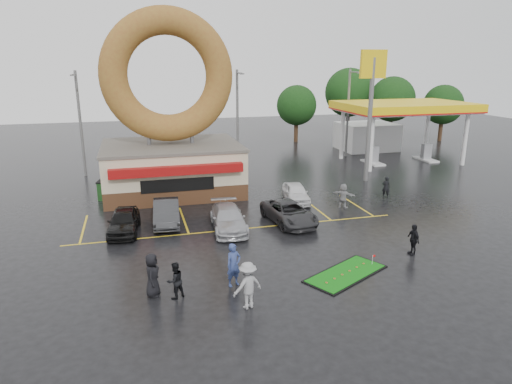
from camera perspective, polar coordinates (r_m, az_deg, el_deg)
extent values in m
plane|color=black|center=(24.34, -0.31, -7.38)|extent=(120.00, 120.00, 0.00)
cube|color=#472B19|center=(35.88, -10.33, 1.07)|extent=(10.00, 8.00, 1.20)
cube|color=beige|center=(35.48, -10.46, 3.80)|extent=(10.00, 8.00, 2.30)
cube|color=#59544C|center=(35.24, -10.57, 5.79)|extent=(10.20, 8.20, 0.20)
cube|color=maroon|center=(31.24, -9.79, 2.67)|extent=(9.00, 0.60, 0.60)
cylinder|color=slate|center=(35.04, -13.25, 6.74)|extent=(0.30, 0.30, 1.20)
cylinder|color=slate|center=(35.29, -8.02, 7.07)|extent=(0.30, 0.30, 1.20)
torus|color=brown|center=(34.74, -11.00, 14.09)|extent=(9.60, 2.00, 9.60)
cylinder|color=silver|center=(42.67, 14.21, 5.80)|extent=(0.40, 0.40, 5.00)
cylinder|color=silver|center=(48.33, 24.68, 5.97)|extent=(0.40, 0.40, 5.00)
cylinder|color=silver|center=(47.92, 10.73, 7.07)|extent=(0.40, 0.40, 5.00)
cylinder|color=silver|center=(53.02, 20.59, 7.16)|extent=(0.40, 0.40, 5.00)
cube|color=silver|center=(47.44, 18.02, 9.84)|extent=(12.00, 8.00, 0.50)
cube|color=yellow|center=(47.41, 18.05, 10.20)|extent=(12.30, 8.30, 0.70)
cube|color=#99999E|center=(46.50, 14.45, 4.57)|extent=(0.90, 0.60, 1.60)
cube|color=#99999E|center=(49.70, 20.51, 4.78)|extent=(0.90, 0.60, 1.60)
cube|color=silver|center=(53.86, 13.66, 6.77)|extent=(6.00, 5.00, 3.00)
cylinder|color=slate|center=(38.76, 14.01, 8.58)|extent=(0.36, 0.36, 10.00)
cube|color=yellow|center=(38.48, 14.47, 15.23)|extent=(2.20, 0.30, 2.20)
cylinder|color=slate|center=(42.15, -21.08, 7.86)|extent=(0.24, 0.24, 9.00)
cylinder|color=slate|center=(40.85, -21.80, 13.51)|extent=(0.12, 2.00, 0.12)
cube|color=slate|center=(39.86, -21.95, 13.39)|extent=(0.40, 0.18, 0.12)
cylinder|color=slate|center=(44.01, -2.33, 9.19)|extent=(0.24, 0.24, 9.00)
cylinder|color=slate|center=(42.75, -2.08, 14.65)|extent=(0.12, 2.00, 0.12)
cube|color=slate|center=(41.78, -1.76, 14.55)|extent=(0.40, 0.18, 0.12)
cylinder|color=slate|center=(49.00, 11.41, 9.58)|extent=(0.24, 0.24, 9.00)
cylinder|color=slate|center=(47.84, 12.23, 14.44)|extent=(0.12, 2.00, 0.12)
cube|color=slate|center=(46.96, 12.80, 14.33)|extent=(0.40, 0.18, 0.12)
cylinder|color=#332114|center=(61.14, 16.40, 7.56)|extent=(0.50, 0.50, 2.88)
sphere|color=black|center=(60.75, 16.68, 11.06)|extent=(5.60, 5.60, 5.60)
cylinder|color=#332114|center=(62.89, 22.05, 7.10)|extent=(0.50, 0.50, 2.52)
sphere|color=black|center=(62.54, 22.36, 10.07)|extent=(4.90, 4.90, 4.90)
cylinder|color=#332114|center=(62.66, 11.35, 8.24)|extent=(0.50, 0.50, 3.24)
sphere|color=black|center=(62.26, 11.57, 12.10)|extent=(6.30, 6.30, 6.30)
cylinder|color=#332114|center=(57.74, 5.02, 7.50)|extent=(0.50, 0.50, 2.52)
sphere|color=black|center=(57.36, 5.10, 10.75)|extent=(4.90, 4.90, 4.90)
imported|color=black|center=(27.71, -16.20, -3.52)|extent=(2.09, 4.31, 1.42)
imported|color=#2D2E30|center=(28.64, -11.14, -2.50)|extent=(1.84, 4.50, 1.45)
imported|color=#AFAFB5|center=(27.18, -3.49, -3.33)|extent=(2.26, 4.83, 1.36)
imported|color=#2F2F32|center=(28.29, 4.14, -2.60)|extent=(2.77, 5.03, 1.33)
imported|color=silver|center=(32.66, 4.99, -0.09)|extent=(2.08, 4.07, 1.33)
imported|color=navy|center=(20.46, -2.81, -9.08)|extent=(0.84, 0.70, 1.97)
imported|color=black|center=(19.78, -10.08, -10.83)|extent=(0.98, 0.91, 1.61)
imported|color=gray|center=(18.70, -1.04, -11.58)|extent=(1.45, 1.10, 1.98)
imported|color=black|center=(20.08, -12.83, -10.08)|extent=(0.81, 1.05, 1.91)
imported|color=black|center=(24.99, 19.06, -5.62)|extent=(0.43, 0.98, 1.65)
imported|color=#97989A|center=(31.71, 10.86, -0.46)|extent=(1.44, 1.49, 1.69)
imported|color=black|center=(34.81, 15.94, 0.59)|extent=(0.69, 0.62, 1.60)
cube|color=#1B451A|center=(34.86, -17.56, 0.23)|extent=(2.02, 1.57, 1.30)
cube|color=black|center=(22.22, 11.17, -10.00)|extent=(4.67, 3.67, 0.05)
cube|color=#126C12|center=(22.21, 11.17, -9.93)|extent=(4.41, 3.41, 0.03)
cylinder|color=silver|center=(23.32, 14.35, -8.20)|extent=(0.02, 0.02, 0.49)
cube|color=red|center=(23.27, 14.54, -7.74)|extent=(0.14, 0.01, 0.10)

